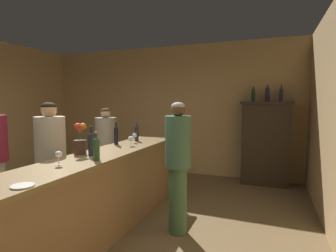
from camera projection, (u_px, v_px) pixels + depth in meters
The scene contains 19 objects.
floor at pixel (63, 237), 3.16m from camera, with size 8.50×8.50×0.00m, color brown.
wall_back at pixel (166, 110), 6.12m from camera, with size 5.95×0.12×2.83m, color tan.
bar_counter at pixel (100, 194), 3.17m from camera, with size 0.61×3.19×0.98m.
display_cabinet at pixel (266, 141), 5.11m from camera, with size 0.95×0.43×1.60m.
wine_bottle_riesling at pixel (91, 143), 3.02m from camera, with size 0.08×0.08×0.34m.
wine_bottle_chardonnay at pixel (137, 132), 4.18m from camera, with size 0.06×0.06×0.30m.
wine_bottle_pinot at pixel (96, 148), 2.79m from camera, with size 0.07×0.07×0.30m.
wine_bottle_merlot at pixel (116, 134), 3.80m from camera, with size 0.06×0.06×0.34m.
wine_glass_front at pixel (59, 155), 2.56m from camera, with size 0.07×0.07×0.14m.
wine_glass_mid at pixel (135, 136), 3.97m from camera, with size 0.07×0.07×0.15m.
wine_glass_rear at pixel (131, 139), 3.70m from camera, with size 0.08×0.08×0.14m.
flower_arrangement at pixel (80, 141), 3.10m from camera, with size 0.14×0.16×0.37m.
cheese_plate at pixel (23, 186), 1.92m from camera, with size 0.16×0.16×0.01m, color white.
display_bottle_left at pixel (253, 94), 5.11m from camera, with size 0.07×0.07×0.31m.
display_bottle_midleft at pixel (267, 94), 5.02m from camera, with size 0.08×0.08×0.32m.
display_bottle_center at pixel (281, 94), 4.93m from camera, with size 0.06×0.06×0.30m.
patron_in_navy at pixel (51, 161), 3.25m from camera, with size 0.36×0.36×1.59m.
patron_redhead at pixel (106, 145), 4.96m from camera, with size 0.39×0.39×1.48m.
bartender at pixel (178, 162), 3.19m from camera, with size 0.31×0.31×1.59m.
Camera 1 is at (2.26, -2.37, 1.60)m, focal length 28.46 mm.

